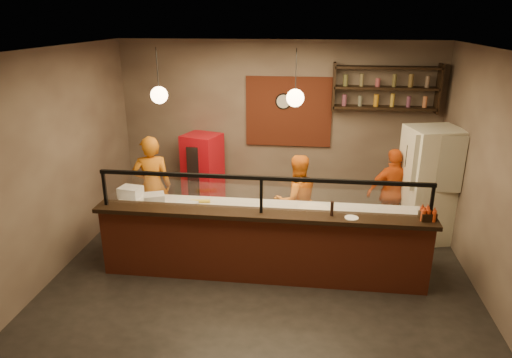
# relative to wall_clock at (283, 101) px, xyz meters

# --- Properties ---
(floor) EXTENTS (6.00, 6.00, 0.00)m
(floor) POSITION_rel_wall_clock_xyz_m (-0.10, -2.46, -2.10)
(floor) COLOR black
(floor) RESTS_ON ground
(ceiling) EXTENTS (6.00, 6.00, 0.00)m
(ceiling) POSITION_rel_wall_clock_xyz_m (-0.10, -2.46, 1.10)
(ceiling) COLOR #382F2B
(ceiling) RESTS_ON wall_back
(wall_back) EXTENTS (6.00, 0.00, 6.00)m
(wall_back) POSITION_rel_wall_clock_xyz_m (-0.10, 0.04, -0.50)
(wall_back) COLOR #7D6C5C
(wall_back) RESTS_ON floor
(wall_left) EXTENTS (0.00, 5.00, 5.00)m
(wall_left) POSITION_rel_wall_clock_xyz_m (-3.10, -2.46, -0.50)
(wall_left) COLOR #7D6C5C
(wall_left) RESTS_ON floor
(wall_right) EXTENTS (0.00, 5.00, 5.00)m
(wall_right) POSITION_rel_wall_clock_xyz_m (2.90, -2.46, -0.50)
(wall_right) COLOR #7D6C5C
(wall_right) RESTS_ON floor
(wall_front) EXTENTS (6.00, 0.00, 6.00)m
(wall_front) POSITION_rel_wall_clock_xyz_m (-0.10, -4.96, -0.50)
(wall_front) COLOR #7D6C5C
(wall_front) RESTS_ON floor
(brick_patch) EXTENTS (1.60, 0.04, 1.30)m
(brick_patch) POSITION_rel_wall_clock_xyz_m (0.10, 0.01, -0.20)
(brick_patch) COLOR maroon
(brick_patch) RESTS_ON wall_back
(service_counter) EXTENTS (4.60, 0.25, 1.00)m
(service_counter) POSITION_rel_wall_clock_xyz_m (-0.10, -2.76, -1.60)
(service_counter) COLOR maroon
(service_counter) RESTS_ON floor
(counter_ledge) EXTENTS (4.70, 0.37, 0.06)m
(counter_ledge) POSITION_rel_wall_clock_xyz_m (-0.10, -2.76, -1.07)
(counter_ledge) COLOR black
(counter_ledge) RESTS_ON service_counter
(worktop_cabinet) EXTENTS (4.60, 0.75, 0.85)m
(worktop_cabinet) POSITION_rel_wall_clock_xyz_m (-0.10, -2.26, -1.68)
(worktop_cabinet) COLOR gray
(worktop_cabinet) RESTS_ON floor
(worktop) EXTENTS (4.60, 0.75, 0.05)m
(worktop) POSITION_rel_wall_clock_xyz_m (-0.10, -2.26, -1.23)
(worktop) COLOR silver
(worktop) RESTS_ON worktop_cabinet
(sneeze_guard) EXTENTS (4.50, 0.05, 0.52)m
(sneeze_guard) POSITION_rel_wall_clock_xyz_m (-0.10, -2.76, -0.73)
(sneeze_guard) COLOR white
(sneeze_guard) RESTS_ON counter_ledge
(wall_shelving) EXTENTS (1.84, 0.28, 0.85)m
(wall_shelving) POSITION_rel_wall_clock_xyz_m (1.80, -0.14, 0.30)
(wall_shelving) COLOR black
(wall_shelving) RESTS_ON wall_back
(wall_clock) EXTENTS (0.30, 0.04, 0.30)m
(wall_clock) POSITION_rel_wall_clock_xyz_m (0.00, 0.00, 0.00)
(wall_clock) COLOR black
(wall_clock) RESTS_ON wall_back
(pendant_left) EXTENTS (0.24, 0.24, 0.77)m
(pendant_left) POSITION_rel_wall_clock_xyz_m (-1.60, -2.26, 0.45)
(pendant_left) COLOR black
(pendant_left) RESTS_ON ceiling
(pendant_right) EXTENTS (0.24, 0.24, 0.77)m
(pendant_right) POSITION_rel_wall_clock_xyz_m (0.30, -2.26, 0.45)
(pendant_right) COLOR black
(pendant_right) RESTS_ON ceiling
(cook_left) EXTENTS (0.74, 0.59, 1.75)m
(cook_left) POSITION_rel_wall_clock_xyz_m (-2.10, -1.49, -1.22)
(cook_left) COLOR #C66912
(cook_left) RESTS_ON floor
(cook_mid) EXTENTS (0.92, 0.83, 1.54)m
(cook_mid) POSITION_rel_wall_clock_xyz_m (0.34, -1.57, -1.33)
(cook_mid) COLOR orange
(cook_mid) RESTS_ON floor
(cook_right) EXTENTS (0.96, 0.59, 1.53)m
(cook_right) POSITION_rel_wall_clock_xyz_m (1.95, -0.99, -1.34)
(cook_right) COLOR #D95214
(cook_right) RESTS_ON floor
(fridge) EXTENTS (0.96, 0.93, 1.93)m
(fridge) POSITION_rel_wall_clock_xyz_m (2.50, -1.10, -1.14)
(fridge) COLOR beige
(fridge) RESTS_ON floor
(red_cooler) EXTENTS (0.79, 0.76, 1.49)m
(red_cooler) POSITION_rel_wall_clock_xyz_m (-1.51, -0.31, -1.35)
(red_cooler) COLOR red
(red_cooler) RESTS_ON floor
(pizza_dough) EXTENTS (0.56, 0.56, 0.01)m
(pizza_dough) POSITION_rel_wall_clock_xyz_m (0.63, -2.18, -1.19)
(pizza_dough) COLOR #EFE2CB
(pizza_dough) RESTS_ON worktop
(prep_tub_a) EXTENTS (0.37, 0.34, 0.15)m
(prep_tub_a) POSITION_rel_wall_clock_xyz_m (-1.79, -2.27, -1.12)
(prep_tub_a) COLOR silver
(prep_tub_a) RESTS_ON worktop
(prep_tub_b) EXTENTS (0.37, 0.32, 0.16)m
(prep_tub_b) POSITION_rel_wall_clock_xyz_m (-2.25, -2.06, -1.12)
(prep_tub_b) COLOR white
(prep_tub_b) RESTS_ON worktop
(prep_tub_c) EXTENTS (0.35, 0.30, 0.15)m
(prep_tub_c) POSITION_rel_wall_clock_xyz_m (-1.23, -2.53, -1.13)
(prep_tub_c) COLOR white
(prep_tub_c) RESTS_ON worktop
(rolling_pin) EXTENTS (0.32, 0.10, 0.05)m
(rolling_pin) POSITION_rel_wall_clock_xyz_m (-1.11, -2.16, -1.17)
(rolling_pin) COLOR gold
(rolling_pin) RESTS_ON worktop
(condiment_caddy) EXTENTS (0.22, 0.18, 0.11)m
(condiment_caddy) POSITION_rel_wall_clock_xyz_m (2.10, -2.73, -0.98)
(condiment_caddy) COLOR black
(condiment_caddy) RESTS_ON counter_ledge
(pepper_mill) EXTENTS (0.06, 0.06, 0.20)m
(pepper_mill) POSITION_rel_wall_clock_xyz_m (0.85, -2.74, -0.94)
(pepper_mill) COLOR black
(pepper_mill) RESTS_ON counter_ledge
(small_plate) EXTENTS (0.22, 0.22, 0.01)m
(small_plate) POSITION_rel_wall_clock_xyz_m (1.11, -2.80, -1.03)
(small_plate) COLOR silver
(small_plate) RESTS_ON counter_ledge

